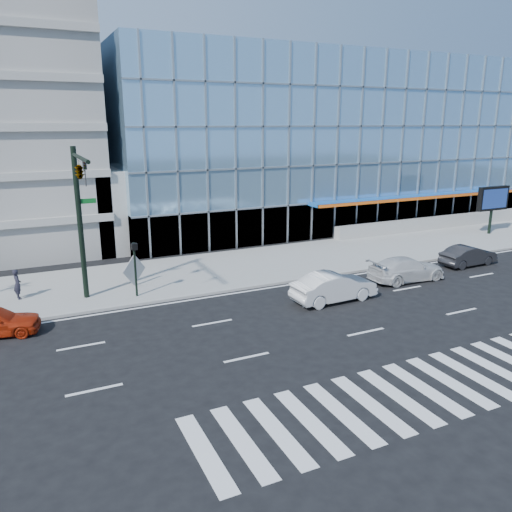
{
  "coord_description": "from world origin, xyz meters",
  "views": [
    {
      "loc": [
        -13.6,
        -20.98,
        9.32
      ],
      "look_at": [
        -2.27,
        3.0,
        2.17
      ],
      "focal_mm": 35.0,
      "sensor_mm": 36.0,
      "label": 1
    }
  ],
  "objects_px": {
    "dark_sedan": "(468,256)",
    "tilted_panel": "(134,270)",
    "pedestrian": "(17,284)",
    "ped_signal_post": "(135,261)",
    "white_sedan": "(334,287)",
    "white_suv": "(407,269)",
    "traffic_signal": "(80,189)",
    "marquee_sign": "(493,199)"
  },
  "relations": [
    {
      "from": "white_sedan",
      "to": "pedestrian",
      "type": "height_order",
      "value": "pedestrian"
    },
    {
      "from": "marquee_sign",
      "to": "pedestrian",
      "type": "height_order",
      "value": "marquee_sign"
    },
    {
      "from": "traffic_signal",
      "to": "white_sedan",
      "type": "height_order",
      "value": "traffic_signal"
    },
    {
      "from": "marquee_sign",
      "to": "tilted_panel",
      "type": "height_order",
      "value": "marquee_sign"
    },
    {
      "from": "white_suv",
      "to": "marquee_sign",
      "type": "bearing_deg",
      "value": -64.24
    },
    {
      "from": "white_sedan",
      "to": "tilted_panel",
      "type": "xyz_separation_m",
      "value": [
        -9.19,
        6.79,
        0.28
      ]
    },
    {
      "from": "traffic_signal",
      "to": "white_suv",
      "type": "relative_size",
      "value": 1.62
    },
    {
      "from": "marquee_sign",
      "to": "white_suv",
      "type": "distance_m",
      "value": 16.62
    },
    {
      "from": "marquee_sign",
      "to": "white_suv",
      "type": "xyz_separation_m",
      "value": [
        -15.01,
        -6.74,
        -2.35
      ]
    },
    {
      "from": "traffic_signal",
      "to": "white_sedan",
      "type": "bearing_deg",
      "value": -20.3
    },
    {
      "from": "white_suv",
      "to": "dark_sedan",
      "type": "relative_size",
      "value": 1.21
    },
    {
      "from": "white_sedan",
      "to": "tilted_panel",
      "type": "bearing_deg",
      "value": 51.38
    },
    {
      "from": "traffic_signal",
      "to": "ped_signal_post",
      "type": "bearing_deg",
      "value": 8.52
    },
    {
      "from": "white_sedan",
      "to": "tilted_panel",
      "type": "distance_m",
      "value": 11.43
    },
    {
      "from": "pedestrian",
      "to": "ped_signal_post",
      "type": "bearing_deg",
      "value": -125.45
    },
    {
      "from": "white_sedan",
      "to": "dark_sedan",
      "type": "xyz_separation_m",
      "value": [
        12.0,
        1.9,
        -0.11
      ]
    },
    {
      "from": "white_sedan",
      "to": "tilted_panel",
      "type": "height_order",
      "value": "tilted_panel"
    },
    {
      "from": "pedestrian",
      "to": "white_suv",
      "type": "bearing_deg",
      "value": -119.39
    },
    {
      "from": "pedestrian",
      "to": "tilted_panel",
      "type": "height_order",
      "value": "tilted_panel"
    },
    {
      "from": "dark_sedan",
      "to": "white_suv",
      "type": "bearing_deg",
      "value": 95.69
    },
    {
      "from": "white_sedan",
      "to": "marquee_sign",
      "type": "bearing_deg",
      "value": -71.67
    },
    {
      "from": "dark_sedan",
      "to": "tilted_panel",
      "type": "xyz_separation_m",
      "value": [
        -21.19,
        4.88,
        0.39
      ]
    },
    {
      "from": "traffic_signal",
      "to": "white_suv",
      "type": "bearing_deg",
      "value": -10.43
    },
    {
      "from": "marquee_sign",
      "to": "pedestrian",
      "type": "distance_m",
      "value": 36.39
    },
    {
      "from": "ped_signal_post",
      "to": "white_sedan",
      "type": "height_order",
      "value": "ped_signal_post"
    },
    {
      "from": "white_suv",
      "to": "white_sedan",
      "type": "height_order",
      "value": "white_sedan"
    },
    {
      "from": "ped_signal_post",
      "to": "white_suv",
      "type": "xyz_separation_m",
      "value": [
        15.49,
        -3.69,
        -1.42
      ]
    },
    {
      "from": "dark_sedan",
      "to": "pedestrian",
      "type": "distance_m",
      "value": 27.81
    },
    {
      "from": "traffic_signal",
      "to": "white_suv",
      "type": "height_order",
      "value": "traffic_signal"
    },
    {
      "from": "white_sedan",
      "to": "dark_sedan",
      "type": "height_order",
      "value": "white_sedan"
    },
    {
      "from": "ped_signal_post",
      "to": "white_suv",
      "type": "bearing_deg",
      "value": -13.38
    },
    {
      "from": "pedestrian",
      "to": "tilted_panel",
      "type": "xyz_separation_m",
      "value": [
        6.13,
        -0.35,
        0.1
      ]
    },
    {
      "from": "ped_signal_post",
      "to": "white_sedan",
      "type": "xyz_separation_m",
      "value": [
        9.49,
        -4.81,
        -1.36
      ]
    },
    {
      "from": "pedestrian",
      "to": "tilted_panel",
      "type": "distance_m",
      "value": 6.14
    },
    {
      "from": "dark_sedan",
      "to": "marquee_sign",
      "type": "bearing_deg",
      "value": -58.26
    },
    {
      "from": "ped_signal_post",
      "to": "marquee_sign",
      "type": "xyz_separation_m",
      "value": [
        30.5,
        3.05,
        0.93
      ]
    },
    {
      "from": "traffic_signal",
      "to": "marquee_sign",
      "type": "distance_m",
      "value": 33.32
    },
    {
      "from": "pedestrian",
      "to": "white_sedan",
      "type": "bearing_deg",
      "value": -128.63
    },
    {
      "from": "white_suv",
      "to": "ped_signal_post",
      "type": "bearing_deg",
      "value": 78.2
    },
    {
      "from": "white_suv",
      "to": "dark_sedan",
      "type": "height_order",
      "value": "white_suv"
    },
    {
      "from": "traffic_signal",
      "to": "pedestrian",
      "type": "xyz_separation_m",
      "value": [
        -3.32,
        2.7,
        -5.2
      ]
    },
    {
      "from": "pedestrian",
      "to": "dark_sedan",
      "type": "bearing_deg",
      "value": -114.48
    }
  ]
}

